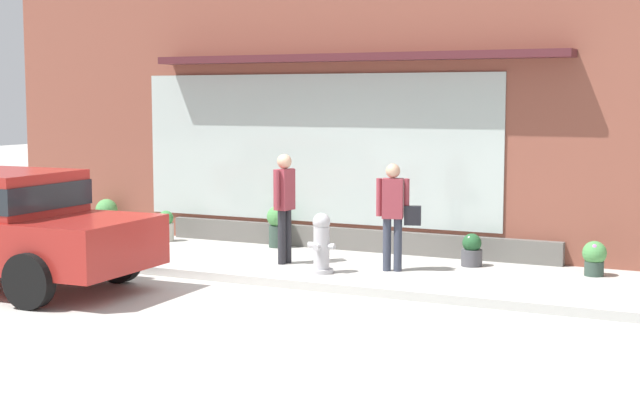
{
  "coord_description": "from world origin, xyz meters",
  "views": [
    {
      "loc": [
        6.22,
        -11.13,
        2.51
      ],
      "look_at": [
        0.26,
        1.2,
        1.02
      ],
      "focal_mm": 53.01,
      "sensor_mm": 36.0,
      "label": 1
    }
  ],
  "objects_px": {
    "pedestrian_passerby": "(284,200)",
    "potted_plant_window_left": "(277,225)",
    "pedestrian_with_handbag": "(394,210)",
    "potted_plant_window_center": "(107,214)",
    "potted_plant_doorstep": "(166,226)",
    "potted_plant_by_entrance": "(472,250)",
    "potted_plant_window_right": "(594,257)",
    "fire_hydrant": "(321,243)"
  },
  "relations": [
    {
      "from": "potted_plant_window_center",
      "to": "pedestrian_with_handbag",
      "type": "bearing_deg",
      "value": -11.45
    },
    {
      "from": "potted_plant_doorstep",
      "to": "potted_plant_by_entrance",
      "type": "bearing_deg",
      "value": -0.46
    },
    {
      "from": "pedestrian_passerby",
      "to": "potted_plant_doorstep",
      "type": "distance_m",
      "value": 3.18
    },
    {
      "from": "pedestrian_with_handbag",
      "to": "potted_plant_by_entrance",
      "type": "bearing_deg",
      "value": 28.31
    },
    {
      "from": "potted_plant_window_right",
      "to": "potted_plant_by_entrance",
      "type": "distance_m",
      "value": 1.78
    },
    {
      "from": "potted_plant_by_entrance",
      "to": "potted_plant_window_left",
      "type": "bearing_deg",
      "value": 174.88
    },
    {
      "from": "pedestrian_passerby",
      "to": "potted_plant_window_left",
      "type": "xyz_separation_m",
      "value": [
        -0.84,
        1.33,
        -0.59
      ]
    },
    {
      "from": "potted_plant_window_right",
      "to": "potted_plant_window_left",
      "type": "relative_size",
      "value": 0.71
    },
    {
      "from": "fire_hydrant",
      "to": "potted_plant_by_entrance",
      "type": "height_order",
      "value": "fire_hydrant"
    },
    {
      "from": "fire_hydrant",
      "to": "pedestrian_with_handbag",
      "type": "bearing_deg",
      "value": 33.91
    },
    {
      "from": "pedestrian_with_handbag",
      "to": "potted_plant_window_left",
      "type": "height_order",
      "value": "pedestrian_with_handbag"
    },
    {
      "from": "pedestrian_passerby",
      "to": "potted_plant_window_center",
      "type": "bearing_deg",
      "value": -100.49
    },
    {
      "from": "potted_plant_window_left",
      "to": "fire_hydrant",
      "type": "bearing_deg",
      "value": -46.79
    },
    {
      "from": "potted_plant_by_entrance",
      "to": "potted_plant_window_center",
      "type": "bearing_deg",
      "value": 177.05
    },
    {
      "from": "potted_plant_window_center",
      "to": "potted_plant_by_entrance",
      "type": "xyz_separation_m",
      "value": [
        7.09,
        -0.36,
        -0.12
      ]
    },
    {
      "from": "potted_plant_window_center",
      "to": "potted_plant_by_entrance",
      "type": "bearing_deg",
      "value": -2.95
    },
    {
      "from": "potted_plant_window_right",
      "to": "potted_plant_by_entrance",
      "type": "xyz_separation_m",
      "value": [
        -1.78,
        0.0,
        -0.03
      ]
    },
    {
      "from": "pedestrian_with_handbag",
      "to": "potted_plant_by_entrance",
      "type": "xyz_separation_m",
      "value": [
        0.9,
        0.89,
        -0.66
      ]
    },
    {
      "from": "pedestrian_passerby",
      "to": "potted_plant_window_left",
      "type": "bearing_deg",
      "value": -140.92
    },
    {
      "from": "pedestrian_with_handbag",
      "to": "potted_plant_doorstep",
      "type": "relative_size",
      "value": 2.9
    },
    {
      "from": "fire_hydrant",
      "to": "potted_plant_window_left",
      "type": "bearing_deg",
      "value": 133.21
    },
    {
      "from": "pedestrian_with_handbag",
      "to": "potted_plant_window_center",
      "type": "xyz_separation_m",
      "value": [
        -6.19,
        1.25,
        -0.55
      ]
    },
    {
      "from": "fire_hydrant",
      "to": "potted_plant_window_right",
      "type": "xyz_separation_m",
      "value": [
        3.56,
        1.48,
        -0.16
      ]
    },
    {
      "from": "potted_plant_window_center",
      "to": "potted_plant_doorstep",
      "type": "xyz_separation_m",
      "value": [
        1.55,
        -0.32,
        -0.08
      ]
    },
    {
      "from": "potted_plant_window_left",
      "to": "potted_plant_window_right",
      "type": "bearing_deg",
      "value": -3.38
    },
    {
      "from": "potted_plant_window_right",
      "to": "potted_plant_window_center",
      "type": "bearing_deg",
      "value": 177.64
    },
    {
      "from": "fire_hydrant",
      "to": "potted_plant_window_left",
      "type": "distance_m",
      "value": 2.46
    },
    {
      "from": "potted_plant_window_left",
      "to": "pedestrian_with_handbag",
      "type": "bearing_deg",
      "value": -25.05
    },
    {
      "from": "potted_plant_window_left",
      "to": "pedestrian_passerby",
      "type": "bearing_deg",
      "value": -57.63
    },
    {
      "from": "potted_plant_window_center",
      "to": "potted_plant_doorstep",
      "type": "height_order",
      "value": "potted_plant_window_center"
    },
    {
      "from": "potted_plant_doorstep",
      "to": "potted_plant_by_entrance",
      "type": "xyz_separation_m",
      "value": [
        5.53,
        -0.04,
        -0.03
      ]
    },
    {
      "from": "potted_plant_window_left",
      "to": "potted_plant_by_entrance",
      "type": "bearing_deg",
      "value": -5.12
    },
    {
      "from": "pedestrian_passerby",
      "to": "potted_plant_by_entrance",
      "type": "xyz_separation_m",
      "value": [
        2.62,
        1.02,
        -0.74
      ]
    },
    {
      "from": "pedestrian_passerby",
      "to": "fire_hydrant",
      "type": "bearing_deg",
      "value": 67.8
    },
    {
      "from": "potted_plant_window_right",
      "to": "potted_plant_window_center",
      "type": "xyz_separation_m",
      "value": [
        -8.87,
        0.37,
        0.08
      ]
    },
    {
      "from": "fire_hydrant",
      "to": "potted_plant_window_left",
      "type": "height_order",
      "value": "fire_hydrant"
    },
    {
      "from": "pedestrian_with_handbag",
      "to": "potted_plant_window_right",
      "type": "xyz_separation_m",
      "value": [
        2.68,
        0.89,
        -0.63
      ]
    },
    {
      "from": "fire_hydrant",
      "to": "potted_plant_window_left",
      "type": "xyz_separation_m",
      "value": [
        -1.68,
        1.79,
        -0.05
      ]
    },
    {
      "from": "potted_plant_window_right",
      "to": "potted_plant_doorstep",
      "type": "relative_size",
      "value": 0.92
    },
    {
      "from": "pedestrian_passerby",
      "to": "potted_plant_window_right",
      "type": "relative_size",
      "value": 3.35
    },
    {
      "from": "potted_plant_window_left",
      "to": "potted_plant_window_center",
      "type": "bearing_deg",
      "value": 179.13
    },
    {
      "from": "potted_plant_window_center",
      "to": "potted_plant_window_left",
      "type": "height_order",
      "value": "potted_plant_window_left"
    }
  ]
}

